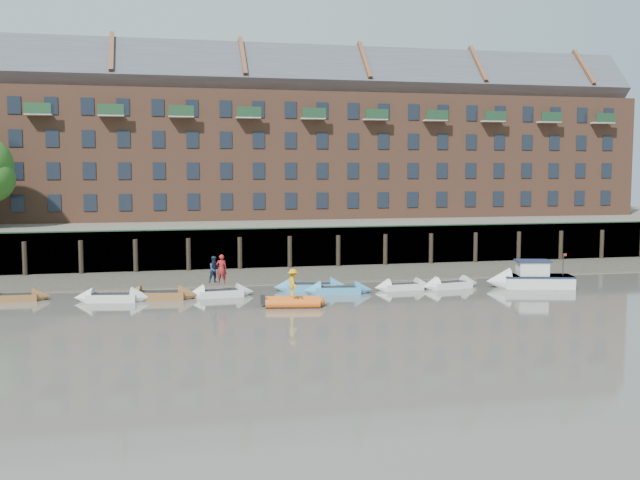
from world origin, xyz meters
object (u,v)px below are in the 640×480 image
object	(u,v)px
rowboat_0	(15,297)
rowboat_6	(403,286)
rowboat_4	(311,287)
rowboat_2	(160,295)
person_rower_b	(215,270)
rowboat_3	(220,293)
rowboat_5	(338,290)
rowboat_7	(450,285)
person_rower_a	(221,269)
person_rib_crew	(293,283)
motor_launch	(524,279)
rowboat_1	(112,297)
rib_tender	(295,302)

from	to	relation	value
rowboat_0	rowboat_6	bearing A→B (deg)	-1.75
rowboat_4	rowboat_2	bearing A→B (deg)	-163.54
rowboat_0	person_rower_b	xyz separation A→B (m)	(11.94, -0.96, 1.47)
rowboat_3	rowboat_5	world-z (taller)	rowboat_5
rowboat_0	rowboat_7	size ratio (longest dim) A/B	0.92
rowboat_0	rowboat_2	xyz separation A→B (m)	(8.56, -1.32, 0.03)
rowboat_6	person_rower_a	size ratio (longest dim) A/B	2.23
person_rib_crew	motor_launch	bearing A→B (deg)	-84.66
rowboat_5	rowboat_7	distance (m)	7.95
rowboat_1	rowboat_3	bearing A→B (deg)	12.03
rowboat_5	person_rib_crew	bearing A→B (deg)	-125.54
person_rib_crew	rowboat_5	bearing A→B (deg)	-49.89
rowboat_2	rowboat_3	world-z (taller)	rowboat_2
rib_tender	rowboat_3	bearing A→B (deg)	142.19
rowboat_0	person_rib_crew	size ratio (longest dim) A/B	2.48
rowboat_1	person_rib_crew	bearing A→B (deg)	-12.12
rowboat_6	motor_launch	bearing A→B (deg)	-10.92
rowboat_7	rib_tender	bearing A→B (deg)	-169.17
rowboat_0	person_rib_crew	distance (m)	17.06
rowboat_4	rowboat_5	world-z (taller)	rowboat_4
rowboat_5	person_rower_b	distance (m)	7.93
rowboat_7	motor_launch	world-z (taller)	motor_launch
person_rower_b	person_rower_a	bearing A→B (deg)	-54.75
rowboat_4	rowboat_7	bearing A→B (deg)	5.54
rowboat_7	rowboat_4	bearing A→B (deg)	164.73
rowboat_0	person_rower_a	xyz separation A→B (m)	(12.34, -1.25, 1.53)
rowboat_5	motor_launch	bearing A→B (deg)	5.98
rowboat_2	rowboat_4	distance (m)	9.76
rowboat_3	rowboat_5	bearing A→B (deg)	-9.75
motor_launch	rowboat_0	bearing A→B (deg)	10.36
rowboat_4	person_rower_b	size ratio (longest dim) A/B	3.00
person_rower_a	rowboat_7	bearing A→B (deg)	-175.70
rowboat_5	motor_launch	xyz separation A→B (m)	(12.83, -0.35, 0.37)
rowboat_1	person_rower_b	bearing A→B (deg)	14.51
motor_launch	rowboat_1	bearing A→B (deg)	12.67
rib_tender	person_rower_b	world-z (taller)	person_rower_b
rowboat_4	motor_launch	bearing A→B (deg)	3.81
rowboat_6	rowboat_7	world-z (taller)	rowboat_7
rowboat_3	rowboat_6	bearing A→B (deg)	-5.18
rowboat_0	person_rib_crew	bearing A→B (deg)	-18.50
rowboat_5	rowboat_0	bearing A→B (deg)	-177.50
rowboat_7	person_rib_crew	size ratio (longest dim) A/B	2.68
person_rower_a	person_rib_crew	bearing A→B (deg)	134.38
rowboat_4	person_rib_crew	distance (m)	5.84
rowboat_1	person_rower_b	xyz separation A→B (m)	(6.20, 0.49, 1.45)
rowboat_6	rowboat_0	bearing A→B (deg)	173.36
rowboat_1	motor_launch	world-z (taller)	motor_launch
rowboat_4	person_rower_a	world-z (taller)	person_rower_a
rowboat_3	rowboat_4	bearing A→B (deg)	2.45
rowboat_3	rowboat_2	bearing A→B (deg)	175.93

